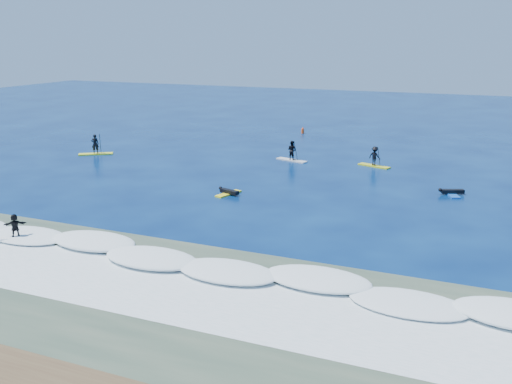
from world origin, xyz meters
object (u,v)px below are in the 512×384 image
at_px(sup_paddler_center, 292,152).
at_px(prone_paddler_near, 229,192).
at_px(wave_surfer, 15,227).
at_px(sup_paddler_left, 95,147).
at_px(sup_paddler_right, 375,158).
at_px(prone_paddler_far, 451,192).
at_px(marker_buoy, 303,130).

relative_size(sup_paddler_center, prone_paddler_near, 1.36).
bearing_deg(wave_surfer, sup_paddler_left, 76.65).
height_order(sup_paddler_right, prone_paddler_near, sup_paddler_right).
xyz_separation_m(prone_paddler_far, marker_buoy, (-17.18, 19.97, 0.17)).
relative_size(prone_paddler_near, prone_paddler_far, 0.97).
xyz_separation_m(sup_paddler_right, prone_paddler_near, (-7.39, -12.42, -0.60)).
height_order(sup_paddler_right, wave_surfer, sup_paddler_right).
bearing_deg(sup_paddler_center, wave_surfer, -88.27).
height_order(sup_paddler_left, marker_buoy, sup_paddler_left).
relative_size(sup_paddler_center, marker_buoy, 3.90).
bearing_deg(sup_paddler_left, sup_paddler_center, -20.32).
bearing_deg(prone_paddler_far, marker_buoy, 17.58).
height_order(wave_surfer, marker_buoy, wave_surfer).
relative_size(wave_surfer, marker_buoy, 2.26).
relative_size(sup_paddler_center, prone_paddler_far, 1.32).
bearing_deg(prone_paddler_near, wave_surfer, 170.02).
xyz_separation_m(sup_paddler_right, prone_paddler_far, (6.57, -6.58, -0.59)).
distance_m(sup_paddler_center, sup_paddler_right, 7.03).
distance_m(wave_surfer, marker_buoy, 38.49).
bearing_deg(marker_buoy, sup_paddler_left, -127.01).
bearing_deg(wave_surfer, prone_paddler_far, 1.01).
xyz_separation_m(sup_paddler_left, prone_paddler_near, (16.96, -7.58, -0.51)).
height_order(sup_paddler_center, sup_paddler_right, sup_paddler_center).
height_order(sup_paddler_center, prone_paddler_far, sup_paddler_center).
height_order(sup_paddler_right, marker_buoy, sup_paddler_right).
height_order(sup_paddler_center, prone_paddler_near, sup_paddler_center).
xyz_separation_m(sup_paddler_center, wave_surfer, (-6.75, -24.43, 0.01)).
bearing_deg(marker_buoy, sup_paddler_center, -75.51).
distance_m(prone_paddler_far, marker_buoy, 26.35).
relative_size(sup_paddler_center, wave_surfer, 1.73).
height_order(prone_paddler_near, marker_buoy, marker_buoy).
relative_size(sup_paddler_right, wave_surfer, 1.64).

